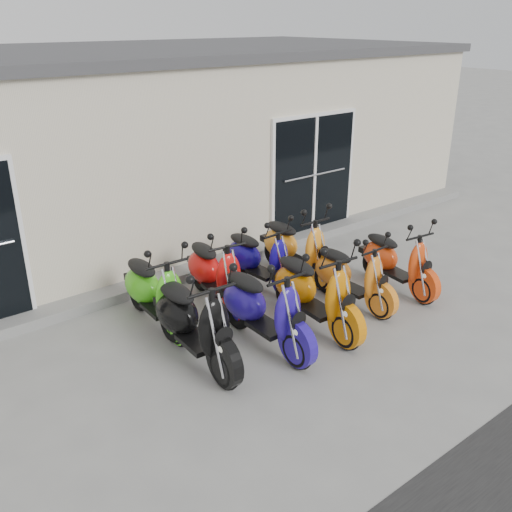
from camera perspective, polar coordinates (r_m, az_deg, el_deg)
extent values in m
plane|color=gray|center=(8.02, 2.68, -6.26)|extent=(80.00, 80.00, 0.00)
cube|color=beige|center=(11.66, -14.45, 10.78)|extent=(14.00, 6.00, 3.20)
cube|color=#3F3F42|center=(11.45, -15.32, 19.01)|extent=(14.20, 6.20, 0.16)
cube|color=gray|center=(9.43, -5.37, -1.16)|extent=(14.00, 0.40, 0.15)
cube|color=black|center=(10.70, 5.75, 8.46)|extent=(2.02, 0.08, 2.22)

